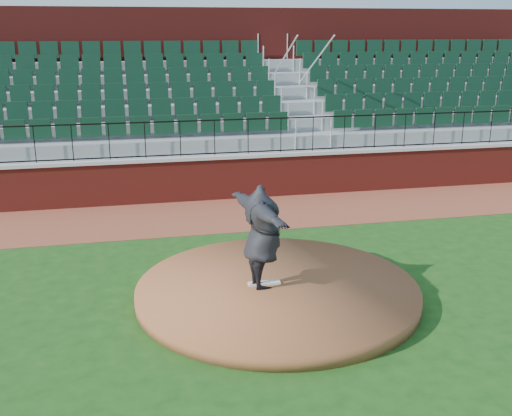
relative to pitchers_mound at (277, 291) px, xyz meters
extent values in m
plane|color=#173F12|center=(-0.07, 0.01, -0.12)|extent=(90.00, 90.00, 0.00)
cube|color=brown|center=(-0.07, 5.41, -0.12)|extent=(34.00, 3.20, 0.01)
cube|color=maroon|center=(-0.07, 7.01, 0.47)|extent=(34.00, 0.35, 1.20)
cube|color=#B7B7B7|center=(-0.07, 7.01, 1.12)|extent=(34.00, 0.45, 0.10)
cube|color=maroon|center=(-0.07, 12.53, 2.62)|extent=(34.00, 0.50, 5.50)
cylinder|color=brown|center=(0.00, 0.00, 0.00)|extent=(5.22, 5.22, 0.25)
cube|color=silver|center=(-0.23, 0.09, 0.14)|extent=(0.60, 0.16, 0.04)
imported|color=black|center=(-0.30, -0.03, 1.10)|extent=(1.03, 2.46, 1.94)
camera|label=1|loc=(-2.63, -10.11, 4.69)|focal=42.93mm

